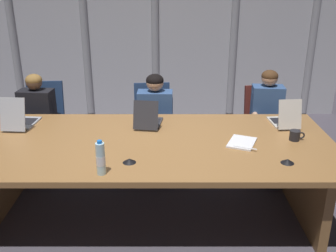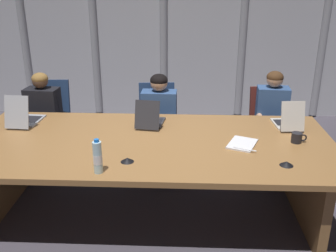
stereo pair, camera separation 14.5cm
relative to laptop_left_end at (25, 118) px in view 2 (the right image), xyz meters
name	(u,v)px [view 2 (the right image)]	position (x,y,z in m)	size (l,w,h in m)	color
ground_plane	(151,211)	(1.31, -0.39, -0.81)	(11.71, 11.71, 0.00)	#47424C
conference_table	(150,157)	(1.31, -0.39, -0.22)	(3.38, 1.50, 0.75)	olive
curtain_backdrop	(166,30)	(1.32, 2.53, 0.57)	(5.84, 0.17, 2.76)	#B2B2B7
laptop_left_end	(25,118)	(0.00, 0.00, 0.00)	(0.27, 0.45, 0.34)	#A8ADB7
laptop_left_mid	(150,120)	(1.28, 0.02, -0.01)	(0.29, 0.41, 0.29)	#2D2D33
laptop_center	(288,122)	(2.66, 0.03, -0.01)	(0.25, 0.40, 0.30)	beige
office_chair_left_end	(52,132)	(-0.01, 0.72, -0.45)	(0.60, 0.60, 0.98)	navy
office_chair_left_mid	(157,134)	(1.30, 0.72, -0.46)	(0.60, 0.60, 0.96)	navy
office_chair_center	(269,137)	(2.65, 0.72, -0.47)	(0.60, 0.60, 0.93)	#511E19
person_left_end	(41,116)	(-0.06, 0.56, -0.18)	(0.43, 0.57, 1.13)	black
person_left_mid	(159,116)	(1.33, 0.56, -0.17)	(0.42, 0.55, 1.13)	#335184
person_center	(272,117)	(2.63, 0.56, -0.15)	(0.39, 0.57, 1.17)	#335184
water_bottle_primary	(98,157)	(0.97, -1.01, 0.06)	(0.07, 0.07, 0.28)	silver
coffee_mug_near	(297,138)	(2.65, -0.36, -0.02)	(0.14, 0.10, 0.09)	black
conference_mic_left_side	(127,160)	(1.17, -0.81, -0.05)	(0.11, 0.11, 0.04)	black
conference_mic_middle	(287,163)	(2.45, -0.82, -0.05)	(0.11, 0.11, 0.04)	black
spiral_notepad	(242,144)	(2.15, -0.43, -0.06)	(0.32, 0.37, 0.03)	silver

